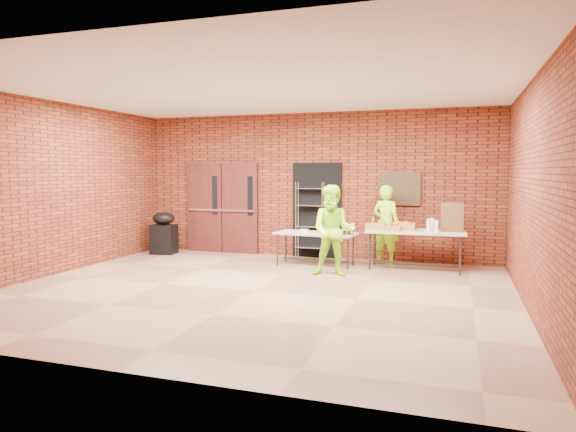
# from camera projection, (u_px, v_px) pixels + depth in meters

# --- Properties ---
(room) EXTENTS (8.08, 7.08, 3.28)m
(room) POSITION_uv_depth(u_px,v_px,m) (254.00, 191.00, 8.08)
(room) COLOR #856048
(room) RESTS_ON ground
(double_doors) EXTENTS (1.78, 0.12, 2.10)m
(double_doors) POSITION_uv_depth(u_px,v_px,m) (222.00, 208.00, 12.06)
(double_doors) COLOR #471B14
(double_doors) RESTS_ON room
(dark_doorway) EXTENTS (1.10, 0.06, 2.10)m
(dark_doorway) POSITION_uv_depth(u_px,v_px,m) (317.00, 210.00, 11.37)
(dark_doorway) COLOR black
(dark_doorway) RESTS_ON room
(bronze_plaque) EXTENTS (0.85, 0.04, 0.70)m
(bronze_plaque) POSITION_uv_depth(u_px,v_px,m) (400.00, 189.00, 10.75)
(bronze_plaque) COLOR #3B2817
(bronze_plaque) RESTS_ON room
(wire_rack) EXTENTS (0.62, 0.21, 1.68)m
(wire_rack) POSITION_uv_depth(u_px,v_px,m) (310.00, 220.00, 11.29)
(wire_rack) COLOR silver
(wire_rack) RESTS_ON room
(table_left) EXTENTS (1.70, 0.87, 0.67)m
(table_left) POSITION_uv_depth(u_px,v_px,m) (315.00, 235.00, 10.40)
(table_left) COLOR tan
(table_left) RESTS_ON room
(table_right) EXTENTS (1.88, 0.82, 0.77)m
(table_right) POSITION_uv_depth(u_px,v_px,m) (415.00, 234.00, 9.93)
(table_right) COLOR tan
(table_right) RESTS_ON room
(basket_bananas) EXTENTS (0.46, 0.36, 0.14)m
(basket_bananas) POSITION_uv_depth(u_px,v_px,m) (378.00, 226.00, 10.11)
(basket_bananas) COLOR #A68343
(basket_bananas) RESTS_ON table_right
(basket_oranges) EXTENTS (0.49, 0.38, 0.15)m
(basket_oranges) POSITION_uv_depth(u_px,v_px,m) (402.00, 226.00, 10.09)
(basket_oranges) COLOR #A68343
(basket_oranges) RESTS_ON table_right
(basket_apples) EXTENTS (0.44, 0.34, 0.14)m
(basket_apples) POSITION_uv_depth(u_px,v_px,m) (390.00, 227.00, 9.93)
(basket_apples) COLOR #A68343
(basket_apples) RESTS_ON table_right
(muffin_tray) EXTENTS (0.38, 0.38, 0.09)m
(muffin_tray) POSITION_uv_depth(u_px,v_px,m) (344.00, 232.00, 10.12)
(muffin_tray) COLOR #165524
(muffin_tray) RESTS_ON table_left
(napkin_box) EXTENTS (0.17, 0.11, 0.06)m
(napkin_box) POSITION_uv_depth(u_px,v_px,m) (304.00, 231.00, 10.51)
(napkin_box) COLOR silver
(napkin_box) RESTS_ON table_left
(coffee_dispenser) EXTENTS (0.41, 0.37, 0.54)m
(coffee_dispenser) POSITION_uv_depth(u_px,v_px,m) (452.00, 217.00, 9.80)
(coffee_dispenser) COLOR #532F1C
(coffee_dispenser) RESTS_ON table_right
(cup_stack_front) EXTENTS (0.08, 0.08, 0.24)m
(cup_stack_front) POSITION_uv_depth(u_px,v_px,m) (429.00, 225.00, 9.73)
(cup_stack_front) COLOR silver
(cup_stack_front) RESTS_ON table_right
(cup_stack_mid) EXTENTS (0.08, 0.08, 0.23)m
(cup_stack_mid) POSITION_uv_depth(u_px,v_px,m) (436.00, 226.00, 9.61)
(cup_stack_mid) COLOR silver
(cup_stack_mid) RESTS_ON table_right
(cup_stack_back) EXTENTS (0.08, 0.08, 0.25)m
(cup_stack_back) POSITION_uv_depth(u_px,v_px,m) (432.00, 224.00, 9.85)
(cup_stack_back) COLOR silver
(cup_stack_back) RESTS_ON table_right
(covered_grill) EXTENTS (0.59, 0.52, 0.97)m
(covered_grill) POSITION_uv_depth(u_px,v_px,m) (164.00, 233.00, 11.88)
(covered_grill) COLOR black
(covered_grill) RESTS_ON room
(volunteer_woman) EXTENTS (0.69, 0.57, 1.64)m
(volunteer_woman) POSITION_uv_depth(u_px,v_px,m) (386.00, 225.00, 10.55)
(volunteer_woman) COLOR #AAFA1B
(volunteer_woman) RESTS_ON room
(volunteer_man) EXTENTS (0.86, 0.70, 1.67)m
(volunteer_man) POSITION_uv_depth(u_px,v_px,m) (333.00, 231.00, 9.35)
(volunteer_man) COLOR #AAFA1B
(volunteer_man) RESTS_ON room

